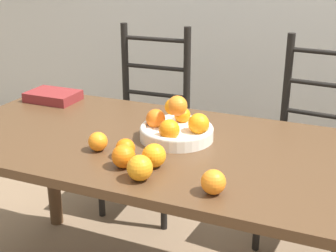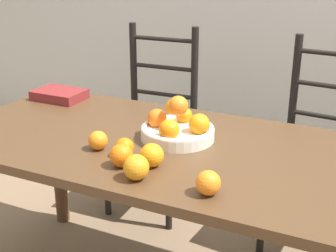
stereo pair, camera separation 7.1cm
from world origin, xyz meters
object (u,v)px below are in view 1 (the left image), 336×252
(chair_right, at_px, (313,152))
(orange_loose_3, at_px, (140,168))
(orange_loose_1, at_px, (124,156))
(orange_loose_4, at_px, (125,148))
(orange_loose_0, at_px, (98,142))
(orange_loose_2, at_px, (213,182))
(chair_left, at_px, (147,127))
(book_stack, at_px, (53,96))
(orange_loose_5, at_px, (154,155))
(fruit_bowl, at_px, (177,127))

(chair_right, bearing_deg, orange_loose_3, -107.71)
(orange_loose_1, relative_size, orange_loose_4, 1.16)
(orange_loose_0, height_order, orange_loose_1, orange_loose_1)
(orange_loose_4, distance_m, chair_right, 1.10)
(orange_loose_2, relative_size, chair_right, 0.07)
(chair_left, bearing_deg, book_stack, -123.49)
(orange_loose_0, distance_m, orange_loose_5, 0.25)
(orange_loose_3, distance_m, chair_left, 1.19)
(fruit_bowl, height_order, orange_loose_5, fruit_bowl)
(book_stack, bearing_deg, orange_loose_0, -40.32)
(fruit_bowl, relative_size, chair_right, 0.27)
(orange_loose_1, height_order, orange_loose_3, orange_loose_3)
(orange_loose_2, bearing_deg, book_stack, 149.88)
(orange_loose_3, bearing_deg, orange_loose_0, 148.49)
(fruit_bowl, bearing_deg, orange_loose_0, -135.75)
(orange_loose_1, relative_size, orange_loose_2, 1.05)
(orange_loose_5, bearing_deg, orange_loose_0, 170.08)
(fruit_bowl, height_order, book_stack, fruit_bowl)
(orange_loose_0, bearing_deg, orange_loose_2, -16.44)
(orange_loose_0, xyz_separation_m, chair_left, (-0.23, 0.89, -0.29))
(orange_loose_2, distance_m, orange_loose_3, 0.24)
(orange_loose_1, bearing_deg, book_stack, 141.82)
(chair_left, bearing_deg, orange_loose_2, -57.54)
(orange_loose_2, bearing_deg, orange_loose_4, 160.48)
(orange_loose_0, bearing_deg, fruit_bowl, 44.25)
(fruit_bowl, relative_size, orange_loose_0, 4.03)
(book_stack, bearing_deg, chair_right, 21.08)
(fruit_bowl, distance_m, orange_loose_4, 0.25)
(orange_loose_3, relative_size, orange_loose_4, 1.21)
(orange_loose_2, bearing_deg, orange_loose_5, 157.38)
(orange_loose_1, relative_size, book_stack, 0.34)
(orange_loose_3, height_order, orange_loose_4, orange_loose_3)
(orange_loose_3, xyz_separation_m, chair_left, (-0.48, 1.04, -0.30))
(orange_loose_3, bearing_deg, chair_right, 67.40)
(orange_loose_0, bearing_deg, orange_loose_4, -6.49)
(orange_loose_3, xyz_separation_m, orange_loose_4, (-0.12, 0.14, -0.01))
(orange_loose_2, distance_m, chair_left, 1.30)
(orange_loose_5, distance_m, book_stack, 0.90)
(orange_loose_4, bearing_deg, fruit_bowl, 66.10)
(orange_loose_1, height_order, chair_left, chair_left)
(orange_loose_5, xyz_separation_m, chair_right, (0.43, 0.94, -0.30))
(chair_left, distance_m, chair_right, 0.91)
(fruit_bowl, xyz_separation_m, chair_right, (0.46, 0.68, -0.30))
(orange_loose_1, height_order, orange_loose_4, orange_loose_1)
(orange_loose_5, bearing_deg, chair_left, 117.01)
(orange_loose_3, height_order, chair_left, chair_left)
(orange_loose_0, distance_m, book_stack, 0.67)
(fruit_bowl, bearing_deg, chair_left, 123.80)
(book_stack, bearing_deg, fruit_bowl, -16.77)
(fruit_bowl, relative_size, orange_loose_5, 3.49)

